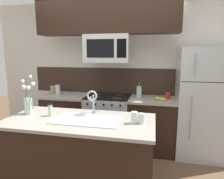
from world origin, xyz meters
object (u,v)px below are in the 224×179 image
at_px(drinking_glass, 134,118).
at_px(stove_range, 108,121).
at_px(banana_bunch, 161,99).
at_px(spare_glass, 141,118).
at_px(storage_jar_medium, 58,90).
at_px(refrigerator, 205,103).
at_px(sink_faucet, 92,99).
at_px(dish_soap_bottle, 50,110).
at_px(microwave, 108,49).
at_px(french_press, 139,92).
at_px(storage_jar_tall, 53,90).
at_px(flower_vase, 28,102).
at_px(coffee_tin, 168,96).

bearing_deg(drinking_glass, stove_range, 115.16).
relative_size(banana_bunch, spare_glass, 1.68).
relative_size(storage_jar_medium, banana_bunch, 0.92).
height_order(refrigerator, drinking_glass, refrigerator).
xyz_separation_m(sink_faucet, dish_soap_bottle, (-0.49, -0.16, -0.13)).
xyz_separation_m(microwave, storage_jar_medium, (-0.96, 0.04, -0.74)).
xyz_separation_m(refrigerator, dish_soap_bottle, (-2.04, -1.22, 0.10)).
distance_m(stove_range, drinking_glass, 1.47).
height_order(stove_range, banana_bunch, banana_bunch).
relative_size(banana_bunch, sink_faucet, 0.62).
height_order(french_press, dish_soap_bottle, french_press).
relative_size(storage_jar_tall, storage_jar_medium, 0.84).
bearing_deg(refrigerator, flower_vase, -152.84).
xyz_separation_m(refrigerator, storage_jar_medium, (-2.56, -0.00, 0.12)).
xyz_separation_m(dish_soap_bottle, flower_vase, (-0.30, 0.01, 0.08)).
bearing_deg(sink_faucet, storage_jar_medium, 133.75).
relative_size(microwave, banana_bunch, 3.91).
bearing_deg(coffee_tin, storage_jar_tall, -179.68).
bearing_deg(spare_glass, sink_faucet, 161.74).
distance_m(refrigerator, coffee_tin, 0.59).
height_order(microwave, refrigerator, microwave).
xyz_separation_m(storage_jar_medium, drinking_glass, (1.55, -1.26, -0.02)).
relative_size(microwave, coffee_tin, 6.77).
bearing_deg(banana_bunch, sink_faucet, -131.24).
height_order(coffee_tin, spare_glass, spare_glass).
bearing_deg(dish_soap_bottle, microwave, 69.31).
bearing_deg(microwave, drinking_glass, -64.47).
bearing_deg(stove_range, spare_glass, -61.85).
relative_size(stove_range, dish_soap_bottle, 5.64).
xyz_separation_m(drinking_glass, flower_vase, (-1.33, 0.06, 0.08)).
height_order(dish_soap_bottle, spare_glass, dish_soap_bottle).
height_order(microwave, storage_jar_tall, microwave).
bearing_deg(flower_vase, drinking_glass, -2.78).
height_order(spare_glass, flower_vase, flower_vase).
relative_size(coffee_tin, spare_glass, 0.97).
height_order(storage_jar_medium, drinking_glass, storage_jar_medium).
bearing_deg(refrigerator, stove_range, -179.28).
xyz_separation_m(storage_jar_tall, storage_jar_medium, (0.11, -0.02, 0.01)).
xyz_separation_m(stove_range, microwave, (0.00, -0.02, 1.28)).
xyz_separation_m(french_press, sink_faucet, (-0.49, -1.09, 0.10)).
height_order(coffee_tin, sink_faucet, sink_faucet).
bearing_deg(refrigerator, dish_soap_bottle, -149.20).
relative_size(microwave, french_press, 2.79).
xyz_separation_m(stove_range, drinking_glass, (0.59, -1.25, 0.51)).
xyz_separation_m(banana_bunch, coffee_tin, (0.11, 0.11, 0.03)).
xyz_separation_m(french_press, dish_soap_bottle, (-0.98, -1.26, -0.03)).
bearing_deg(stove_range, dish_soap_bottle, -110.36).
bearing_deg(french_press, coffee_tin, -1.20).
bearing_deg(stove_range, sink_faucet, -87.58).
relative_size(refrigerator, sink_faucet, 5.73).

